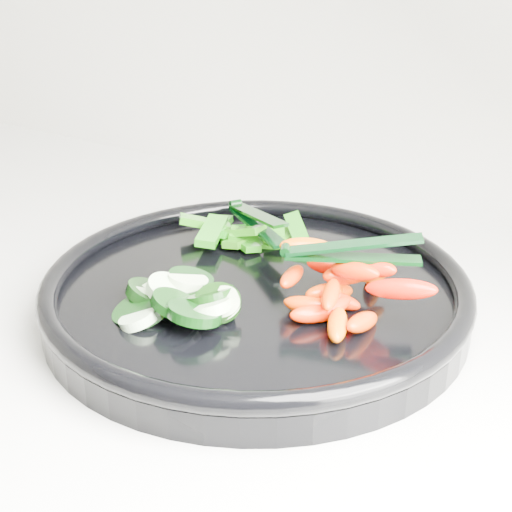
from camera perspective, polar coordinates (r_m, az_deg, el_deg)
The scene contains 6 objects.
veggie_tray at distance 0.63m, azimuth 0.00°, elevation -2.87°, with size 0.42×0.42×0.04m.
cucumber_pile at distance 0.60m, azimuth -6.52°, elevation -3.35°, with size 0.12×0.11×0.04m.
carrot_pile at distance 0.59m, azimuth 6.86°, elevation -2.46°, with size 0.15×0.14×0.05m.
pepper_pile at distance 0.72m, azimuth -1.08°, elevation 1.80°, with size 0.13×0.11×0.04m.
tong_carrot at distance 0.58m, azimuth 7.41°, elevation 0.38°, with size 0.11×0.07×0.02m.
tong_pepper at distance 0.70m, azimuth -0.04°, elevation 2.97°, with size 0.10×0.07×0.02m.
Camera 1 is at (0.58, 1.22, 1.24)m, focal length 50.00 mm.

